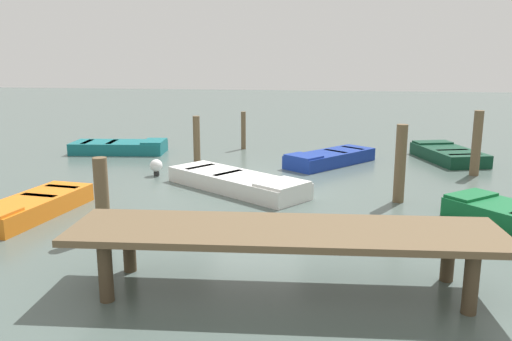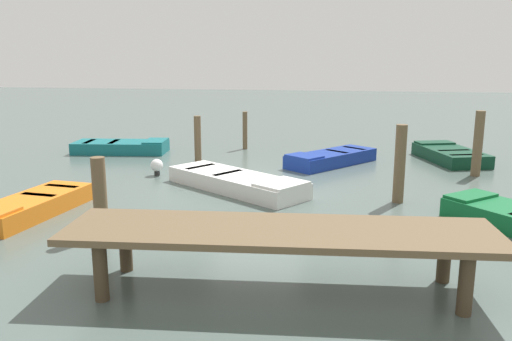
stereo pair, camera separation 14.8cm
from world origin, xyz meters
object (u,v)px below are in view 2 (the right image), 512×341
(rowboat_teal, at_px, (122,147))
(mooring_piling_far_right, at_px, (245,130))
(rowboat_orange, at_px, (32,206))
(mooring_piling_near_right, at_px, (100,197))
(dock_segment, at_px, (280,236))
(rowboat_blue, at_px, (331,158))
(mooring_piling_mid_left, at_px, (478,144))
(mooring_piling_center, at_px, (198,139))
(rowboat_dark_green, at_px, (450,154))
(marker_buoy, at_px, (157,166))
(rowboat_white, at_px, (237,182))
(mooring_piling_far_left, at_px, (400,164))

(rowboat_teal, bearing_deg, mooring_piling_far_right, 12.53)
(rowboat_orange, height_order, mooring_piling_near_right, mooring_piling_near_right)
(dock_segment, height_order, rowboat_blue, dock_segment)
(mooring_piling_mid_left, distance_m, mooring_piling_center, 8.41)
(rowboat_dark_green, xyz_separation_m, mooring_piling_center, (8.06, 1.55, 0.53))
(rowboat_blue, relative_size, mooring_piling_far_right, 2.35)
(rowboat_dark_green, bearing_deg, mooring_piling_near_right, 120.55)
(dock_segment, bearing_deg, rowboat_teal, -60.49)
(mooring_piling_near_right, relative_size, marker_buoy, 3.18)
(rowboat_white, relative_size, rowboat_orange, 1.33)
(mooring_piling_near_right, bearing_deg, mooring_piling_center, -88.54)
(dock_segment, bearing_deg, mooring_piling_far_right, -81.55)
(mooring_piling_mid_left, xyz_separation_m, mooring_piling_far_right, (7.35, -3.22, -0.24))
(rowboat_dark_green, height_order, mooring_piling_near_right, mooring_piling_near_right)
(rowboat_blue, relative_size, mooring_piling_far_left, 1.77)
(rowboat_dark_green, bearing_deg, marker_buoy, 95.50)
(mooring_piling_far_left, bearing_deg, rowboat_dark_green, -111.54)
(dock_segment, relative_size, rowboat_blue, 1.93)
(mooring_piling_near_right, bearing_deg, mooring_piling_far_right, -94.96)
(rowboat_white, xyz_separation_m, mooring_piling_far_right, (0.94, -5.98, 0.47))
(rowboat_orange, bearing_deg, rowboat_white, 133.04)
(mooring_piling_mid_left, distance_m, mooring_piling_near_right, 10.54)
(mooring_piling_center, bearing_deg, dock_segment, 112.97)
(rowboat_teal, height_order, rowboat_orange, same)
(rowboat_teal, distance_m, mooring_piling_far_left, 10.38)
(rowboat_blue, bearing_deg, mooring_piling_near_right, 9.63)
(dock_segment, bearing_deg, rowboat_orange, -30.60)
(rowboat_white, xyz_separation_m, rowboat_dark_green, (-6.08, -4.89, 0.00))
(mooring_piling_center, distance_m, mooring_piling_near_right, 7.21)
(rowboat_orange, relative_size, mooring_piling_far_left, 1.66)
(rowboat_white, distance_m, rowboat_orange, 4.84)
(rowboat_dark_green, distance_m, mooring_piling_far_right, 7.12)
(rowboat_orange, bearing_deg, rowboat_blue, 142.98)
(rowboat_orange, distance_m, mooring_piling_far_right, 9.35)
(dock_segment, bearing_deg, rowboat_blue, -97.76)
(rowboat_teal, xyz_separation_m, mooring_piling_near_right, (-3.32, 8.35, 0.55))
(rowboat_blue, distance_m, mooring_piling_far_left, 4.50)
(mooring_piling_center, bearing_deg, mooring_piling_mid_left, 175.98)
(rowboat_teal, bearing_deg, mooring_piling_near_right, -75.43)
(mooring_piling_mid_left, bearing_deg, rowboat_white, 23.26)
(mooring_piling_center, xyz_separation_m, mooring_piling_near_right, (-0.18, 7.21, 0.02))
(rowboat_dark_green, height_order, mooring_piling_center, mooring_piling_center)
(rowboat_orange, distance_m, mooring_piling_near_right, 2.37)
(rowboat_white, distance_m, mooring_piling_center, 3.92)
(rowboat_blue, bearing_deg, mooring_piling_center, -48.10)
(dock_segment, xyz_separation_m, mooring_piling_mid_left, (-4.58, -8.38, 0.09))
(rowboat_teal, xyz_separation_m, rowboat_dark_green, (-11.20, -0.41, 0.00))
(rowboat_orange, xyz_separation_m, mooring_piling_center, (-1.90, -6.23, 0.53))
(rowboat_teal, height_order, mooring_piling_center, mooring_piling_center)
(dock_segment, distance_m, marker_buoy, 8.16)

